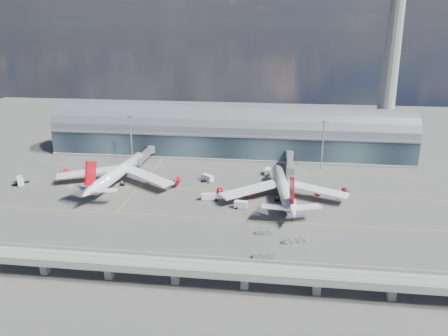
# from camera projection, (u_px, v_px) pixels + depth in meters

# --- Properties ---
(ground) EXTENTS (500.00, 500.00, 0.00)m
(ground) POSITION_uv_depth(u_px,v_px,m) (207.00, 208.00, 178.07)
(ground) COLOR #474744
(ground) RESTS_ON ground
(taxi_lines) EXTENTS (200.00, 80.12, 0.01)m
(taxi_lines) POSITION_uv_depth(u_px,v_px,m) (215.00, 188.00, 198.87)
(taxi_lines) COLOR gold
(taxi_lines) RESTS_ON ground
(terminal) EXTENTS (200.00, 30.00, 28.00)m
(terminal) POSITION_uv_depth(u_px,v_px,m) (229.00, 135.00, 247.90)
(terminal) COLOR #202C36
(terminal) RESTS_ON ground
(control_tower) EXTENTS (19.00, 19.00, 103.00)m
(control_tower) POSITION_uv_depth(u_px,v_px,m) (391.00, 63.00, 229.57)
(control_tower) COLOR gray
(control_tower) RESTS_ON ground
(guideway) EXTENTS (220.00, 8.50, 7.20)m
(guideway) POSITION_uv_depth(u_px,v_px,m) (175.00, 267.00, 124.63)
(guideway) COLOR gray
(guideway) RESTS_ON ground
(floodlight_mast_left) EXTENTS (3.00, 0.70, 25.70)m
(floodlight_mast_left) POSITION_uv_depth(u_px,v_px,m) (131.00, 138.00, 231.63)
(floodlight_mast_left) COLOR gray
(floodlight_mast_left) RESTS_ON ground
(floodlight_mast_right) EXTENTS (3.00, 0.70, 25.70)m
(floodlight_mast_right) POSITION_uv_depth(u_px,v_px,m) (323.00, 144.00, 219.45)
(floodlight_mast_right) COLOR gray
(floodlight_mast_right) RESTS_ON ground
(airliner_left) EXTENTS (60.09, 63.16, 19.23)m
(airliner_left) POSITION_uv_depth(u_px,v_px,m) (117.00, 173.00, 202.27)
(airliner_left) COLOR white
(airliner_left) RESTS_ON ground
(airliner_right) EXTENTS (56.89, 59.50, 18.88)m
(airliner_right) POSITION_uv_depth(u_px,v_px,m) (283.00, 189.00, 184.75)
(airliner_right) COLOR white
(airliner_right) RESTS_ON ground
(jet_bridge_left) EXTENTS (4.40, 28.00, 7.25)m
(jet_bridge_left) POSITION_uv_depth(u_px,v_px,m) (145.00, 155.00, 231.57)
(jet_bridge_left) COLOR gray
(jet_bridge_left) RESTS_ON ground
(jet_bridge_right) EXTENTS (4.40, 32.00, 7.25)m
(jet_bridge_right) POSITION_uv_depth(u_px,v_px,m) (290.00, 161.00, 220.47)
(jet_bridge_right) COLOR gray
(jet_bridge_right) RESTS_ON ground
(service_truck_0) EXTENTS (6.88, 8.04, 3.33)m
(service_truck_0) POSITION_uv_depth(u_px,v_px,m) (20.00, 181.00, 203.06)
(service_truck_0) COLOR silver
(service_truck_0) RESTS_ON ground
(service_truck_1) EXTENTS (5.52, 3.01, 3.10)m
(service_truck_1) POSITION_uv_depth(u_px,v_px,m) (241.00, 205.00, 176.90)
(service_truck_1) COLOR silver
(service_truck_1) RESTS_ON ground
(service_truck_2) EXTENTS (8.05, 3.84, 2.81)m
(service_truck_2) POSITION_uv_depth(u_px,v_px,m) (210.00, 197.00, 185.54)
(service_truck_2) COLOR silver
(service_truck_2) RESTS_ON ground
(service_truck_3) EXTENTS (4.19, 5.94, 2.68)m
(service_truck_3) POSITION_uv_depth(u_px,v_px,m) (286.00, 196.00, 185.86)
(service_truck_3) COLOR silver
(service_truck_3) RESTS_ON ground
(service_truck_4) EXTENTS (2.87, 5.44, 3.09)m
(service_truck_4) POSITION_uv_depth(u_px,v_px,m) (268.00, 172.00, 216.60)
(service_truck_4) COLOR silver
(service_truck_4) RESTS_ON ground
(service_truck_5) EXTENTS (6.58, 6.09, 3.14)m
(service_truck_5) POSITION_uv_depth(u_px,v_px,m) (207.00, 178.00, 207.51)
(service_truck_5) COLOR silver
(service_truck_5) RESTS_ON ground
(cargo_train_0) EXTENTS (7.01, 2.39, 1.54)m
(cargo_train_0) POSITION_uv_depth(u_px,v_px,m) (264.00, 256.00, 139.42)
(cargo_train_0) COLOR gray
(cargo_train_0) RESTS_ON ground
(cargo_train_1) EXTENTS (6.79, 2.23, 1.49)m
(cargo_train_1) POSITION_uv_depth(u_px,v_px,m) (265.00, 232.00, 155.19)
(cargo_train_1) COLOR gray
(cargo_train_1) RESTS_ON ground
(cargo_train_2) EXTENTS (9.07, 4.45, 1.52)m
(cargo_train_2) POSITION_uv_depth(u_px,v_px,m) (295.00, 241.00, 149.37)
(cargo_train_2) COLOR gray
(cargo_train_2) RESTS_ON ground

